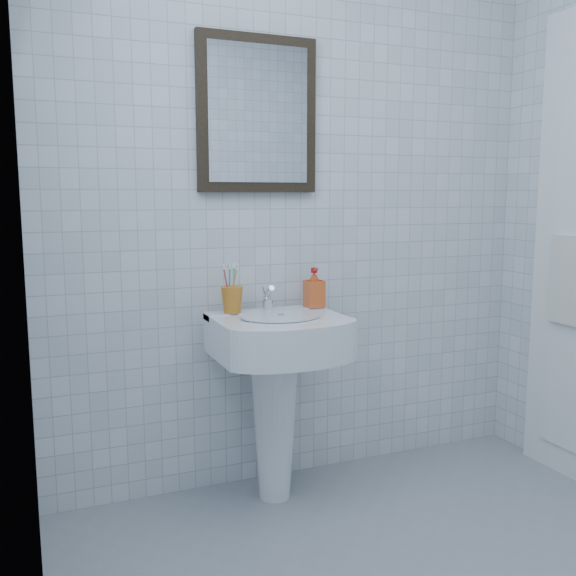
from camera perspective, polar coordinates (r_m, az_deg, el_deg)
name	(u,v)px	position (r m, az deg, el deg)	size (l,w,h in m)	color
wall_back	(301,190)	(2.74, 1.12, 8.70)	(2.20, 0.02, 2.50)	silver
wall_left	(21,184)	(1.31, -22.64, 8.50)	(0.02, 2.40, 2.50)	silver
washbasin	(276,376)	(2.57, -1.06, -7.79)	(0.50, 0.37, 0.77)	white
faucet	(268,300)	(2.59, -1.82, -1.08)	(0.04, 0.09, 0.11)	silver
toothbrush_cup	(232,300)	(2.54, -4.99, -1.05)	(0.09, 0.09, 0.10)	#C4701F
soap_dispenser	(314,287)	(2.67, 2.33, 0.06)	(0.07, 0.08, 0.16)	#BD4112
wall_mirror	(257,114)	(2.67, -2.73, 15.16)	(0.50, 0.04, 0.62)	black
towel_ring	(573,238)	(2.99, 23.98, 4.12)	(0.18, 0.18, 0.01)	silver
hand_towel	(566,280)	(2.99, 23.51, 0.67)	(0.03, 0.16, 0.38)	silver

